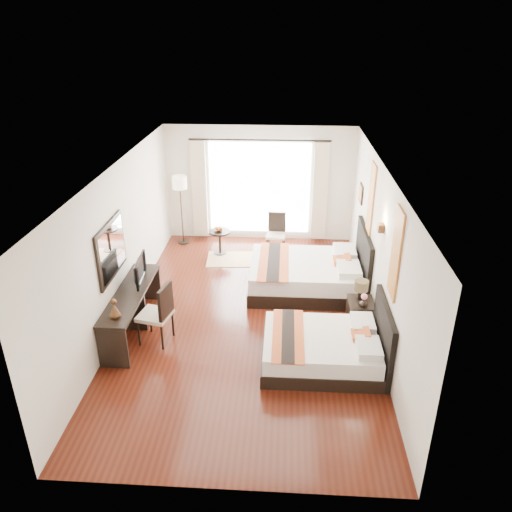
# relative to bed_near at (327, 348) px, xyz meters

# --- Properties ---
(floor) EXTENTS (4.50, 7.50, 0.01)m
(floor) POSITION_rel_bed_near_xyz_m (-1.35, 1.26, -0.29)
(floor) COLOR #3C120B
(floor) RESTS_ON ground
(ceiling) EXTENTS (4.50, 7.50, 0.02)m
(ceiling) POSITION_rel_bed_near_xyz_m (-1.35, 1.26, 2.51)
(ceiling) COLOR white
(ceiling) RESTS_ON wall_headboard
(wall_headboard) EXTENTS (0.01, 7.50, 2.80)m
(wall_headboard) POSITION_rel_bed_near_xyz_m (0.90, 1.26, 1.12)
(wall_headboard) COLOR silver
(wall_headboard) RESTS_ON floor
(wall_desk) EXTENTS (0.01, 7.50, 2.80)m
(wall_desk) POSITION_rel_bed_near_xyz_m (-3.59, 1.26, 1.12)
(wall_desk) COLOR silver
(wall_desk) RESTS_ON floor
(wall_window) EXTENTS (4.50, 0.01, 2.80)m
(wall_window) POSITION_rel_bed_near_xyz_m (-1.35, 5.01, 1.12)
(wall_window) COLOR silver
(wall_window) RESTS_ON floor
(wall_entry) EXTENTS (4.50, 0.01, 2.80)m
(wall_entry) POSITION_rel_bed_near_xyz_m (-1.35, -2.48, 1.12)
(wall_entry) COLOR silver
(wall_entry) RESTS_ON floor
(window_glass) EXTENTS (2.40, 0.02, 2.20)m
(window_glass) POSITION_rel_bed_near_xyz_m (-1.35, 4.99, 1.02)
(window_glass) COLOR white
(window_glass) RESTS_ON wall_window
(sheer_curtain) EXTENTS (2.30, 0.02, 2.10)m
(sheer_curtain) POSITION_rel_bed_near_xyz_m (-1.35, 4.93, 1.02)
(sheer_curtain) COLOR white
(sheer_curtain) RESTS_ON wall_window
(drape_left) EXTENTS (0.35, 0.14, 2.35)m
(drape_left) POSITION_rel_bed_near_xyz_m (-2.80, 4.89, 1.00)
(drape_left) COLOR beige
(drape_left) RESTS_ON floor
(drape_right) EXTENTS (0.35, 0.14, 2.35)m
(drape_right) POSITION_rel_bed_near_xyz_m (0.10, 4.89, 1.00)
(drape_right) COLOR beige
(drape_right) RESTS_ON floor
(art_panel_near) EXTENTS (0.03, 0.50, 1.35)m
(art_panel_near) POSITION_rel_bed_near_xyz_m (0.88, 0.00, 1.67)
(art_panel_near) COLOR #954415
(art_panel_near) RESTS_ON wall_headboard
(art_panel_far) EXTENTS (0.03, 0.50, 1.35)m
(art_panel_far) POSITION_rel_bed_near_xyz_m (0.88, 2.43, 1.67)
(art_panel_far) COLOR #954415
(art_panel_far) RESTS_ON wall_headboard
(wall_sconce) EXTENTS (0.10, 0.14, 0.14)m
(wall_sconce) POSITION_rel_bed_near_xyz_m (0.84, 1.06, 1.64)
(wall_sconce) COLOR #412A17
(wall_sconce) RESTS_ON wall_headboard
(mirror_frame) EXTENTS (0.04, 1.25, 0.95)m
(mirror_frame) POSITION_rel_bed_near_xyz_m (-3.57, 0.75, 1.27)
(mirror_frame) COLOR black
(mirror_frame) RESTS_ON wall_desk
(mirror_glass) EXTENTS (0.01, 1.12, 0.82)m
(mirror_glass) POSITION_rel_bed_near_xyz_m (-3.54, 0.75, 1.27)
(mirror_glass) COLOR white
(mirror_glass) RESTS_ON mirror_frame
(bed_near) EXTENTS (1.91, 1.49, 1.07)m
(bed_near) POSITION_rel_bed_near_xyz_m (0.00, 0.00, 0.00)
(bed_near) COLOR black
(bed_near) RESTS_ON floor
(bed_far) EXTENTS (2.29, 1.79, 1.30)m
(bed_far) POSITION_rel_bed_near_xyz_m (-0.18, 2.43, 0.05)
(bed_far) COLOR black
(bed_far) RESTS_ON floor
(nightstand) EXTENTS (0.44, 0.55, 0.52)m
(nightstand) POSITION_rel_bed_near_xyz_m (0.66, 1.06, -0.02)
(nightstand) COLOR black
(nightstand) RESTS_ON floor
(table_lamp) EXTENTS (0.24, 0.24, 0.39)m
(table_lamp) POSITION_rel_bed_near_xyz_m (0.65, 1.15, 0.48)
(table_lamp) COLOR black
(table_lamp) RESTS_ON nightstand
(vase) EXTENTS (0.17, 0.17, 0.14)m
(vase) POSITION_rel_bed_near_xyz_m (0.67, 0.90, 0.29)
(vase) COLOR black
(vase) RESTS_ON nightstand
(console_desk) EXTENTS (0.50, 2.20, 0.76)m
(console_desk) POSITION_rel_bed_near_xyz_m (-3.34, 0.75, 0.10)
(console_desk) COLOR black
(console_desk) RESTS_ON floor
(television) EXTENTS (0.17, 0.79, 0.45)m
(television) POSITION_rel_bed_near_xyz_m (-3.32, 1.15, 0.70)
(television) COLOR black
(television) RESTS_ON console_desk
(bronze_figurine) EXTENTS (0.22, 0.22, 0.28)m
(bronze_figurine) POSITION_rel_bed_near_xyz_m (-3.34, -0.04, 0.61)
(bronze_figurine) COLOR #412A17
(bronze_figurine) RESTS_ON console_desk
(desk_chair) EXTENTS (0.60, 0.60, 1.08)m
(desk_chair) POSITION_rel_bed_near_xyz_m (-2.83, 0.44, 0.05)
(desk_chair) COLOR beige
(desk_chair) RESTS_ON floor
(floor_lamp) EXTENTS (0.34, 0.34, 1.69)m
(floor_lamp) POSITION_rel_bed_near_xyz_m (-3.20, 4.56, 1.15)
(floor_lamp) COLOR black
(floor_lamp) RESTS_ON floor
(side_table) EXTENTS (0.49, 0.49, 0.57)m
(side_table) POSITION_rel_bed_near_xyz_m (-2.22, 4.01, 0.00)
(side_table) COLOR black
(side_table) RESTS_ON floor
(fruit_bowl) EXTENTS (0.25, 0.25, 0.05)m
(fruit_bowl) POSITION_rel_bed_near_xyz_m (-2.24, 3.99, 0.31)
(fruit_bowl) COLOR #4A2D1A
(fruit_bowl) RESTS_ON side_table
(window_chair) EXTENTS (0.47, 0.47, 0.94)m
(window_chair) POSITION_rel_bed_near_xyz_m (-0.91, 4.17, 0.01)
(window_chair) COLOR beige
(window_chair) RESTS_ON floor
(jute_rug) EXTENTS (1.27, 0.90, 0.01)m
(jute_rug) POSITION_rel_bed_near_xyz_m (-1.86, 3.70, -0.27)
(jute_rug) COLOR tan
(jute_rug) RESTS_ON floor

